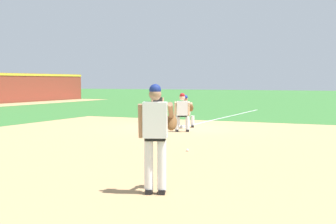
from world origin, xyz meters
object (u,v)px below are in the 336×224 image
(baserunner, at_px, (182,111))
(baseball, at_px, (187,150))
(first_base_bag, at_px, (180,127))
(umpire, at_px, (158,105))
(first_baseman, at_px, (186,110))
(pitcher, at_px, (156,132))

(baserunner, bearing_deg, baseball, -155.45)
(first_base_bag, xyz_separation_m, baseball, (-5.84, -2.70, -0.01))
(baseball, distance_m, baserunner, 4.97)
(baserunner, relative_size, umpire, 1.00)
(umpire, bearing_deg, first_baseman, -132.12)
(first_base_bag, height_order, first_baseman, first_baseman)
(baseball, relative_size, umpire, 0.05)
(first_baseman, bearing_deg, first_base_bag, 145.82)
(pitcher, bearing_deg, umpire, 25.78)
(first_base_bag, bearing_deg, first_baseman, -34.18)
(first_base_bag, height_order, pitcher, pitcher)
(first_baseman, relative_size, baserunner, 0.92)
(first_base_bag, bearing_deg, umpire, 43.06)
(baserunner, height_order, umpire, same)
(first_base_bag, height_order, baserunner, baserunner)
(first_base_bag, distance_m, pitcher, 11.25)
(pitcher, bearing_deg, first_baseman, 19.93)
(pitcher, height_order, umpire, pitcher)
(baseball, xyz_separation_m, first_baseman, (6.06, 2.55, 0.69))
(first_baseman, relative_size, umpire, 0.92)
(first_baseman, height_order, umpire, umpire)
(first_base_bag, height_order, umpire, umpire)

